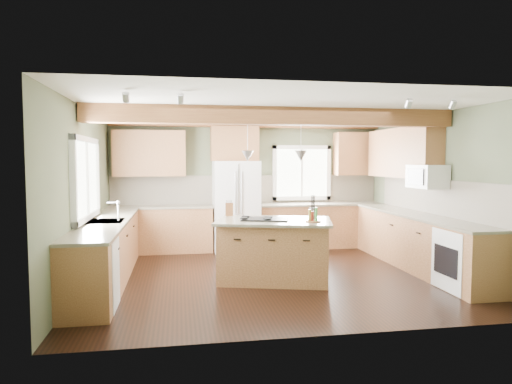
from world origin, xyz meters
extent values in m
plane|color=black|center=(0.00, 0.00, 0.00)|extent=(5.60, 5.60, 0.00)
plane|color=silver|center=(0.00, 0.00, 2.60)|extent=(5.60, 5.60, 0.00)
plane|color=#4C553C|center=(0.00, 2.50, 1.30)|extent=(5.60, 0.00, 5.60)
plane|color=#4C553C|center=(-2.80, 0.00, 1.30)|extent=(0.00, 5.00, 5.00)
plane|color=#4C553C|center=(2.80, 0.00, 1.30)|extent=(0.00, 5.00, 5.00)
cube|color=brown|center=(0.00, -0.25, 2.47)|extent=(5.55, 0.26, 0.26)
cube|color=brown|center=(0.00, 2.40, 2.54)|extent=(5.55, 0.20, 0.10)
cube|color=brown|center=(0.00, 2.48, 1.21)|extent=(5.58, 0.03, 0.58)
cube|color=brown|center=(2.78, 0.05, 1.21)|extent=(0.03, 3.70, 0.58)
cube|color=brown|center=(-1.79, 2.20, 0.44)|extent=(2.02, 0.60, 0.88)
cube|color=#50493B|center=(-1.79, 2.20, 0.90)|extent=(2.06, 0.64, 0.04)
cube|color=brown|center=(1.49, 2.20, 0.44)|extent=(2.62, 0.60, 0.88)
cube|color=#50493B|center=(1.49, 2.20, 0.90)|extent=(2.66, 0.64, 0.04)
cube|color=brown|center=(-2.50, 0.05, 0.44)|extent=(0.60, 3.70, 0.88)
cube|color=#50493B|center=(-2.50, 0.05, 0.90)|extent=(0.64, 3.74, 0.04)
cube|color=brown|center=(2.50, 0.05, 0.44)|extent=(0.60, 3.70, 0.88)
cube|color=#50493B|center=(2.50, 0.05, 0.90)|extent=(0.64, 3.74, 0.04)
cube|color=brown|center=(-1.99, 2.33, 1.95)|extent=(1.40, 0.35, 0.90)
cube|color=brown|center=(-0.30, 2.33, 2.15)|extent=(0.96, 0.35, 0.70)
cube|color=brown|center=(2.62, 0.90, 1.95)|extent=(0.35, 2.20, 0.90)
cube|color=brown|center=(2.30, 2.33, 1.95)|extent=(0.90, 0.35, 0.90)
cube|color=white|center=(-2.78, 0.05, 1.55)|extent=(0.04, 1.60, 1.05)
cube|color=white|center=(1.15, 2.48, 1.55)|extent=(1.10, 0.04, 1.00)
cube|color=#262628|center=(-2.50, 0.05, 0.91)|extent=(0.50, 0.65, 0.03)
cylinder|color=#B2B2B7|center=(-2.32, 0.05, 1.05)|extent=(0.02, 0.02, 0.28)
cube|color=white|center=(-2.49, -1.25, 0.43)|extent=(0.60, 0.60, 0.84)
cube|color=white|center=(2.49, -1.25, 0.43)|extent=(0.60, 0.72, 0.84)
cube|color=white|center=(2.58, -0.05, 1.55)|extent=(0.40, 0.70, 0.38)
cone|color=#B2B2B7|center=(-0.41, -0.14, 1.88)|extent=(0.18, 0.18, 0.16)
cone|color=#B2B2B7|center=(0.36, -0.35, 1.88)|extent=(0.18, 0.18, 0.16)
cube|color=white|center=(-0.30, 2.12, 0.90)|extent=(0.90, 0.74, 1.80)
cube|color=brown|center=(-0.02, -0.25, 0.44)|extent=(1.79, 1.36, 0.88)
cube|color=#50493B|center=(-0.02, -0.25, 0.90)|extent=(1.92, 1.49, 0.04)
cube|color=black|center=(-0.15, -0.21, 0.93)|extent=(0.79, 0.63, 0.02)
cube|color=brown|center=(-0.63, 0.37, 1.02)|extent=(0.13, 0.10, 0.21)
cylinder|color=#37302C|center=(0.60, -0.18, 1.00)|extent=(0.13, 0.13, 0.16)
camera|label=1|loc=(-1.43, -6.92, 1.82)|focal=32.00mm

